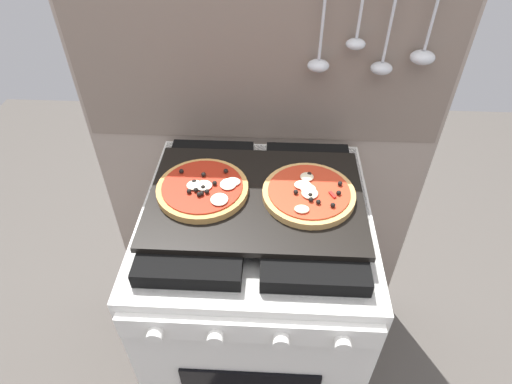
{
  "coord_description": "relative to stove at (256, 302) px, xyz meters",
  "views": [
    {
      "loc": [
        0.04,
        -0.8,
        1.64
      ],
      "look_at": [
        0.0,
        0.0,
        0.93
      ],
      "focal_mm": 30.04,
      "sensor_mm": 36.0,
      "label": 1
    }
  ],
  "objects": [
    {
      "name": "kitchen_backsplash",
      "position": [
        0.0,
        0.34,
        0.34
      ],
      "size": [
        1.1,
        0.09,
        1.55
      ],
      "color": "gray",
      "rests_on": "ground_plane"
    },
    {
      "name": "pizza_right",
      "position": [
        0.13,
        0.0,
        0.48
      ],
      "size": [
        0.23,
        0.23,
        0.03
      ],
      "color": "tan",
      "rests_on": "baking_tray"
    },
    {
      "name": "ground_plane",
      "position": [
        0.0,
        0.0,
        -0.45
      ],
      "size": [
        4.0,
        4.0,
        0.0
      ],
      "primitive_type": "plane",
      "color": "#4C4742"
    },
    {
      "name": "baking_tray",
      "position": [
        0.0,
        0.0,
        0.46
      ],
      "size": [
        0.54,
        0.38,
        0.02
      ],
      "primitive_type": "cube",
      "color": "black",
      "rests_on": "stove"
    },
    {
      "name": "pizza_left",
      "position": [
        -0.13,
        0.01,
        0.48
      ],
      "size": [
        0.23,
        0.23,
        0.03
      ],
      "color": "tan",
      "rests_on": "baking_tray"
    },
    {
      "name": "stove",
      "position": [
        0.0,
        0.0,
        0.0
      ],
      "size": [
        0.6,
        0.64,
        0.9
      ],
      "color": "white",
      "rests_on": "ground_plane"
    }
  ]
}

